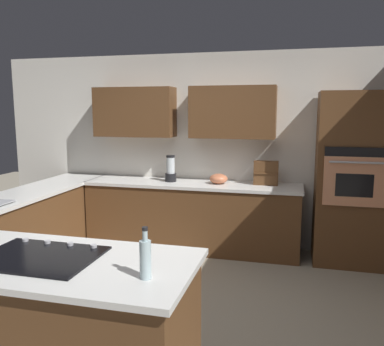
# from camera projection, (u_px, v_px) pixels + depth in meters

# --- Properties ---
(ground_plane) EXTENTS (14.00, 14.00, 0.00)m
(ground_plane) POSITION_uv_depth(u_px,v_px,m) (157.00, 310.00, 3.74)
(ground_plane) COLOR #9E937F
(wall_back) EXTENTS (6.00, 0.44, 2.60)m
(wall_back) POSITION_uv_depth(u_px,v_px,m) (200.00, 141.00, 5.50)
(wall_back) COLOR white
(wall_back) RESTS_ON ground
(lower_cabinets_back) EXTENTS (2.80, 0.60, 0.86)m
(lower_cabinets_back) POSITION_uv_depth(u_px,v_px,m) (192.00, 217.00, 5.35)
(lower_cabinets_back) COLOR brown
(lower_cabinets_back) RESTS_ON ground
(countertop_back) EXTENTS (2.84, 0.64, 0.04)m
(countertop_back) POSITION_uv_depth(u_px,v_px,m) (192.00, 184.00, 5.28)
(countertop_back) COLOR silver
(countertop_back) RESTS_ON lower_cabinets_back
(lower_cabinets_side) EXTENTS (0.60, 2.90, 0.86)m
(lower_cabinets_side) POSITION_uv_depth(u_px,v_px,m) (23.00, 234.00, 4.65)
(lower_cabinets_side) COLOR brown
(lower_cabinets_side) RESTS_ON ground
(countertop_side) EXTENTS (0.64, 2.94, 0.04)m
(countertop_side) POSITION_uv_depth(u_px,v_px,m) (21.00, 196.00, 4.58)
(countertop_side) COLOR silver
(countertop_side) RESTS_ON lower_cabinets_side
(island_base) EXTENTS (1.97, 0.81, 0.86)m
(island_base) POSITION_uv_depth(u_px,v_px,m) (43.00, 325.00, 2.67)
(island_base) COLOR brown
(island_base) RESTS_ON ground
(island_top) EXTENTS (2.05, 0.89, 0.04)m
(island_top) POSITION_uv_depth(u_px,v_px,m) (39.00, 261.00, 2.60)
(island_top) COLOR silver
(island_top) RESTS_ON island_base
(wall_oven) EXTENTS (0.80, 0.66, 2.06)m
(wall_oven) POSITION_uv_depth(u_px,v_px,m) (351.00, 179.00, 4.77)
(wall_oven) COLOR brown
(wall_oven) RESTS_ON ground
(cooktop) EXTENTS (0.76, 0.56, 0.03)m
(cooktop) POSITION_uv_depth(u_px,v_px,m) (39.00, 256.00, 2.60)
(cooktop) COLOR black
(cooktop) RESTS_ON island_top
(blender) EXTENTS (0.15, 0.15, 0.35)m
(blender) POSITION_uv_depth(u_px,v_px,m) (171.00, 170.00, 5.34)
(blender) COLOR black
(blender) RESTS_ON countertop_back
(mixing_bowl) EXTENTS (0.24, 0.24, 0.13)m
(mixing_bowl) POSITION_uv_depth(u_px,v_px,m) (219.00, 179.00, 5.20)
(mixing_bowl) COLOR #CC724C
(mixing_bowl) RESTS_ON countertop_back
(spice_rack) EXTENTS (0.31, 0.11, 0.31)m
(spice_rack) POSITION_uv_depth(u_px,v_px,m) (266.00, 173.00, 5.09)
(spice_rack) COLOR brown
(spice_rack) RESTS_ON countertop_back
(second_bottle) EXTENTS (0.07, 0.07, 0.30)m
(second_bottle) POSITION_uv_depth(u_px,v_px,m) (145.00, 258.00, 2.26)
(second_bottle) COLOR silver
(second_bottle) RESTS_ON island_top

